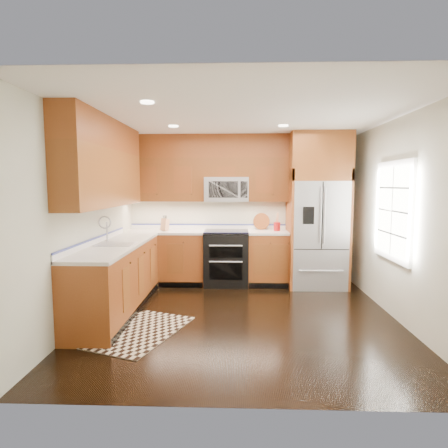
{
  "coord_description": "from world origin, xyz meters",
  "views": [
    {
      "loc": [
        -0.06,
        -4.75,
        1.74
      ],
      "look_at": [
        -0.25,
        0.6,
        1.18
      ],
      "focal_mm": 30.0,
      "sensor_mm": 36.0,
      "label": 1
    }
  ],
  "objects_px": {
    "refrigerator": "(317,211)",
    "rug": "(141,331)",
    "utensil_crock": "(277,225)",
    "knife_block": "(165,225)",
    "range": "(226,258)"
  },
  "relations": [
    {
      "from": "refrigerator",
      "to": "rug",
      "type": "distance_m",
      "value": 3.54
    },
    {
      "from": "rug",
      "to": "utensil_crock",
      "type": "height_order",
      "value": "utensil_crock"
    },
    {
      "from": "refrigerator",
      "to": "knife_block",
      "type": "height_order",
      "value": "refrigerator"
    },
    {
      "from": "refrigerator",
      "to": "utensil_crock",
      "type": "distance_m",
      "value": 0.72
    },
    {
      "from": "utensil_crock",
      "to": "range",
      "type": "bearing_deg",
      "value": -175.35
    },
    {
      "from": "refrigerator",
      "to": "knife_block",
      "type": "bearing_deg",
      "value": 178.76
    },
    {
      "from": "range",
      "to": "rug",
      "type": "relative_size",
      "value": 0.73
    },
    {
      "from": "range",
      "to": "refrigerator",
      "type": "relative_size",
      "value": 0.36
    },
    {
      "from": "utensil_crock",
      "to": "rug",
      "type": "bearing_deg",
      "value": -129.11
    },
    {
      "from": "range",
      "to": "knife_block",
      "type": "relative_size",
      "value": 3.52
    },
    {
      "from": "range",
      "to": "utensil_crock",
      "type": "distance_m",
      "value": 1.06
    },
    {
      "from": "utensil_crock",
      "to": "refrigerator",
      "type": "bearing_deg",
      "value": -9.28
    },
    {
      "from": "refrigerator",
      "to": "knife_block",
      "type": "relative_size",
      "value": 9.68
    },
    {
      "from": "range",
      "to": "knife_block",
      "type": "xyz_separation_m",
      "value": [
        -1.07,
        0.02,
        0.58
      ]
    },
    {
      "from": "rug",
      "to": "utensil_crock",
      "type": "distance_m",
      "value": 3.08
    }
  ]
}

